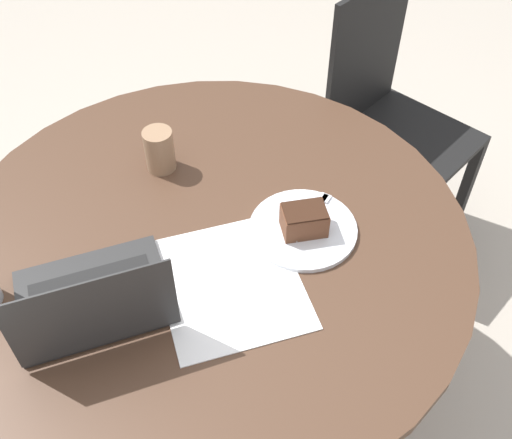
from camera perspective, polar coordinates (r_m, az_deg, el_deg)
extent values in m
plane|color=#B7AD9E|center=(2.00, -3.24, -15.22)|extent=(12.00, 12.00, 0.00)
cylinder|color=#4C3323|center=(1.99, -3.26, -15.08)|extent=(0.56, 0.56, 0.02)
cylinder|color=#4C3323|center=(1.69, -3.76, -9.54)|extent=(0.11, 0.11, 0.68)
cylinder|color=#4C3323|center=(1.41, -4.46, -1.58)|extent=(1.22, 1.22, 0.03)
cube|color=black|center=(2.12, 13.97, 7.29)|extent=(0.59, 0.59, 0.02)
cube|color=black|center=(2.05, 10.48, 15.26)|extent=(0.31, 0.25, 0.48)
cube|color=black|center=(2.35, 19.36, 2.85)|extent=(0.05, 0.05, 0.45)
cube|color=black|center=(2.09, 14.30, -2.43)|extent=(0.05, 0.05, 0.45)
cube|color=black|center=(2.46, 11.75, 7.22)|extent=(0.05, 0.05, 0.45)
cube|color=black|center=(2.22, 6.10, 2.68)|extent=(0.05, 0.05, 0.45)
cube|color=white|center=(1.30, -2.44, -6.06)|extent=(0.42, 0.40, 0.00)
cylinder|color=silver|center=(1.39, 4.50, -0.90)|extent=(0.25, 0.25, 0.01)
cube|color=brown|center=(1.36, 4.60, -0.10)|extent=(0.10, 0.12, 0.06)
cube|color=#351E13|center=(1.34, 4.68, 0.86)|extent=(0.09, 0.11, 0.00)
cube|color=silver|center=(1.41, 5.28, 0.22)|extent=(0.16, 0.08, 0.00)
cube|color=silver|center=(1.45, 6.54, 2.05)|extent=(0.04, 0.04, 0.00)
cylinder|color=#997556|center=(1.53, -9.18, 6.54)|extent=(0.07, 0.07, 0.11)
cube|color=#2D2D2D|center=(1.31, -15.17, -7.09)|extent=(0.34, 0.38, 0.02)
cube|color=black|center=(1.30, -15.25, -6.84)|extent=(0.23, 0.29, 0.00)
cube|color=#2D2D2D|center=(1.15, -15.19, -8.75)|extent=(0.13, 0.28, 0.19)
cube|color=black|center=(1.15, -15.22, -8.59)|extent=(0.13, 0.27, 0.18)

